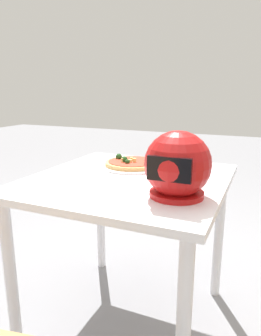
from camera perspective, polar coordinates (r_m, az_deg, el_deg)
name	(u,v)px	position (r m, az deg, el deg)	size (l,w,h in m)	color
ground_plane	(129,319)	(1.78, -0.33, -25.65)	(14.00, 14.00, 0.00)	gray
dining_table	(129,199)	(1.45, -0.36, -5.69)	(0.86, 0.89, 0.75)	white
pizza_plate	(132,166)	(1.61, 0.33, 0.35)	(0.31, 0.31, 0.01)	white
pizza	(133,163)	(1.60, 0.38, 1.00)	(0.28, 0.28, 0.06)	tan
motorcycle_helmet	(177,166)	(1.15, 8.52, 0.39)	(0.25, 0.25, 0.25)	#B21414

